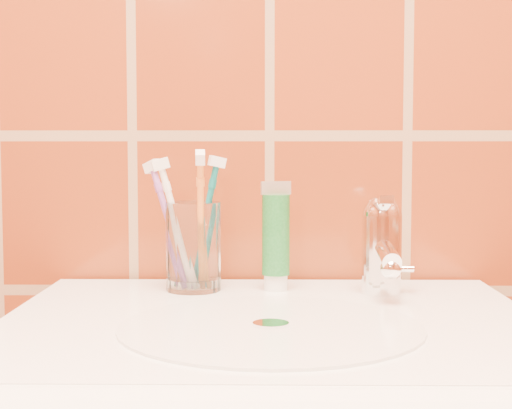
{
  "coord_description": "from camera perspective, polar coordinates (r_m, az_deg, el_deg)",
  "views": [
    {
      "loc": [
        -0.0,
        0.15,
        1.03
      ],
      "look_at": [
        -0.02,
        1.08,
        0.96
      ],
      "focal_mm": 55.0,
      "sensor_mm": 36.0,
      "label": 1
    }
  ],
  "objects": [
    {
      "name": "toothbrush_1",
      "position": [
        0.94,
        -4.05,
        -1.4
      ],
      "size": [
        0.04,
        0.13,
        0.19
      ],
      "primitive_type": null,
      "rotation": [
        0.33,
        0.0,
        0.08
      ],
      "color": "orange",
      "rests_on": "glass_tumbler"
    },
    {
      "name": "faucet",
      "position": [
        0.95,
        9.17,
        -2.68
      ],
      "size": [
        0.05,
        0.11,
        0.12
      ],
      "color": "white",
      "rests_on": "pedestal_sink"
    },
    {
      "name": "toothbrush_2",
      "position": [
        0.98,
        -6.25,
        -1.55
      ],
      "size": [
        0.13,
        0.12,
        0.18
      ],
      "primitive_type": null,
      "rotation": [
        0.38,
        0.0,
        -2.16
      ],
      "color": "#8E4EA8",
      "rests_on": "glass_tumbler"
    },
    {
      "name": "toothbrush_3",
      "position": [
        0.95,
        -5.72,
        -1.58
      ],
      "size": [
        0.09,
        0.08,
        0.17
      ],
      "primitive_type": null,
      "rotation": [
        0.26,
        0.0,
        -1.34
      ],
      "color": "white",
      "rests_on": "glass_tumbler"
    },
    {
      "name": "glass_tumbler",
      "position": [
        0.97,
        -4.58,
        -3.06
      ],
      "size": [
        0.08,
        0.08,
        0.11
      ],
      "primitive_type": "cylinder",
      "rotation": [
        0.0,
        0.0,
        0.13
      ],
      "color": "white",
      "rests_on": "pedestal_sink"
    },
    {
      "name": "toothbrush_0",
      "position": [
        0.98,
        -3.78,
        -1.36
      ],
      "size": [
        0.09,
        0.08,
        0.18
      ],
      "primitive_type": null,
      "rotation": [
        0.22,
        0.0,
        1.93
      ],
      "color": "#0D6E72",
      "rests_on": "glass_tumbler"
    },
    {
      "name": "toothpaste_tube",
      "position": [
        0.97,
        1.45,
        -2.56
      ],
      "size": [
        0.04,
        0.03,
        0.14
      ],
      "rotation": [
        0.0,
        0.0,
        0.31
      ],
      "color": "white",
      "rests_on": "pedestal_sink"
    }
  ]
}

